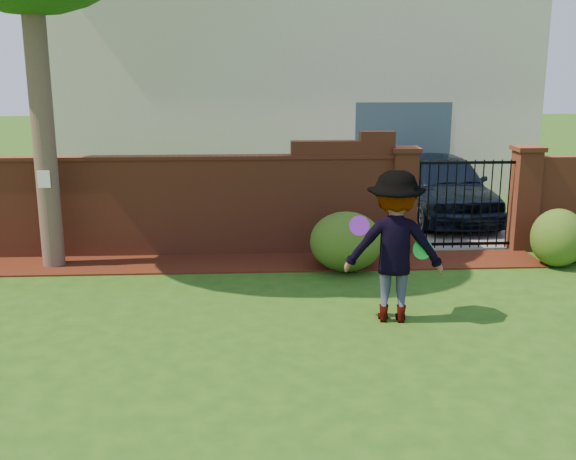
{
  "coord_description": "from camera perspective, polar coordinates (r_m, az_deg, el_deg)",
  "views": [
    {
      "loc": [
        -0.32,
        -7.62,
        3.23
      ],
      "look_at": [
        0.2,
        1.4,
        1.05
      ],
      "focal_mm": 42.07,
      "sensor_mm": 36.0,
      "label": 1
    }
  ],
  "objects": [
    {
      "name": "shrub_middle",
      "position": [
        12.02,
        21.85,
        -0.62
      ],
      "size": [
        0.88,
        0.88,
        0.97
      ],
      "primitive_type": "ellipsoid",
      "color": "#264E17",
      "rests_on": "ground"
    },
    {
      "name": "car",
      "position": [
        14.91,
        13.1,
        3.53
      ],
      "size": [
        1.82,
        4.28,
        1.44
      ],
      "primitive_type": "imported",
      "rotation": [
        0.0,
        0.0,
        0.03
      ],
      "color": "black",
      "rests_on": "ground"
    },
    {
      "name": "iron_gate",
      "position": [
        12.46,
        14.63,
        2.13
      ],
      "size": [
        1.78,
        0.03,
        1.6
      ],
      "color": "black",
      "rests_on": "ground"
    },
    {
      "name": "pillar_left",
      "position": [
        12.15,
        9.71,
        2.58
      ],
      "size": [
        0.5,
        0.5,
        1.88
      ],
      "color": "brown",
      "rests_on": "ground"
    },
    {
      "name": "frisbee_purple",
      "position": [
        8.42,
        6.05,
        0.37
      ],
      "size": [
        0.26,
        0.09,
        0.25
      ],
      "primitive_type": "cylinder",
      "rotation": [
        1.36,
        0.0,
        -0.07
      ],
      "color": "purple",
      "rests_on": "man"
    },
    {
      "name": "house",
      "position": [
        19.66,
        0.59,
        13.37
      ],
      "size": [
        12.4,
        6.4,
        6.3
      ],
      "color": "beige",
      "rests_on": "ground"
    },
    {
      "name": "frisbee_green",
      "position": [
        8.76,
        11.3,
        -1.6
      ],
      "size": [
        0.27,
        0.08,
        0.26
      ],
      "primitive_type": "cylinder",
      "rotation": [
        1.43,
        0.0,
        0.06
      ],
      "color": "green",
      "rests_on": "man"
    },
    {
      "name": "pillar_right",
      "position": [
        12.82,
        19.34,
        2.58
      ],
      "size": [
        0.5,
        0.5,
        1.88
      ],
      "color": "brown",
      "rests_on": "ground"
    },
    {
      "name": "ground",
      "position": [
        8.29,
        -0.84,
        -9.42
      ],
      "size": [
        80.0,
        80.0,
        0.01
      ],
      "primitive_type": "cube",
      "color": "#244B12",
      "rests_on": "ground"
    },
    {
      "name": "man",
      "position": [
        8.74,
        8.96,
        -1.47
      ],
      "size": [
        1.37,
        0.91,
        1.98
      ],
      "primitive_type": "imported",
      "rotation": [
        0.0,
        0.0,
        3.0
      ],
      "color": "gray",
      "rests_on": "ground"
    },
    {
      "name": "driveway",
      "position": [
        16.4,
        10.25,
        2.01
      ],
      "size": [
        3.2,
        8.0,
        0.01
      ],
      "primitive_type": "cube",
      "color": "slate",
      "rests_on": "ground"
    },
    {
      "name": "shrub_right",
      "position": [
        12.46,
        22.93,
        -0.91
      ],
      "size": [
        0.78,
        0.78,
        0.69
      ],
      "primitive_type": "ellipsoid",
      "color": "#264E17",
      "rests_on": "ground"
    },
    {
      "name": "mulch_bed",
      "position": [
        11.44,
        -6.33,
        -2.84
      ],
      "size": [
        11.1,
        1.08,
        0.03
      ],
      "primitive_type": "cube",
      "color": "#38130A",
      "rests_on": "ground"
    },
    {
      "name": "shrub_left",
      "position": [
        10.98,
        4.94,
        -0.97
      ],
      "size": [
        1.18,
        1.18,
        0.97
      ],
      "primitive_type": "ellipsoid",
      "color": "#264E17",
      "rests_on": "ground"
    },
    {
      "name": "brick_wall",
      "position": [
        11.97,
        -11.36,
        2.2
      ],
      "size": [
        8.7,
        0.31,
        2.16
      ],
      "color": "brown",
      "rests_on": "ground"
    },
    {
      "name": "paper_notice",
      "position": [
        11.45,
        -19.95,
        4.06
      ],
      "size": [
        0.2,
        0.01,
        0.28
      ],
      "primitive_type": "cube",
      "color": "white",
      "rests_on": "tree"
    }
  ]
}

